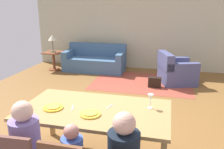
{
  "coord_description": "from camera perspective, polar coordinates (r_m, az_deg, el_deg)",
  "views": [
    {
      "loc": [
        0.97,
        -3.76,
        2.01
      ],
      "look_at": [
        0.05,
        -0.01,
        0.85
      ],
      "focal_mm": 37.45,
      "sensor_mm": 36.0,
      "label": 1
    }
  ],
  "objects": [
    {
      "name": "table_lamp",
      "position": [
        7.52,
        -14.39,
        8.57
      ],
      "size": [
        0.26,
        0.26,
        0.54
      ],
      "color": "#404E42",
      "rests_on": "side_table"
    },
    {
      "name": "knife",
      "position": [
        3.01,
        -0.54,
        -7.79
      ],
      "size": [
        0.06,
        0.17,
        0.01
      ],
      "primitive_type": "cube",
      "rotation": [
        0.0,
        0.0,
        -0.26
      ],
      "color": "silver",
      "rests_on": "dining_table"
    },
    {
      "name": "dining_table",
      "position": [
        2.99,
        -4.16,
        -9.43
      ],
      "size": [
        1.86,
        1.02,
        0.76
      ],
      "color": "#A5814A",
      "rests_on": "ground_plane"
    },
    {
      "name": "couch",
      "position": [
        7.39,
        -4.16,
        3.32
      ],
      "size": [
        1.87,
        0.86,
        0.82
      ],
      "color": "#3F6288",
      "rests_on": "ground_plane"
    },
    {
      "name": "wine_glass",
      "position": [
        2.95,
        9.35,
        -5.74
      ],
      "size": [
        0.07,
        0.07,
        0.19
      ],
      "color": "silver",
      "rests_on": "dining_table"
    },
    {
      "name": "plate_near_man",
      "position": [
        3.05,
        -14.16,
        -7.86
      ],
      "size": [
        0.25,
        0.25,
        0.02
      ],
      "primitive_type": "cylinder",
      "color": "yellow",
      "rests_on": "dining_table"
    },
    {
      "name": "ground_plane",
      "position": [
        4.85,
        0.99,
        -7.9
      ],
      "size": [
        6.93,
        6.27,
        0.02
      ],
      "primitive_type": "cube",
      "color": "brown"
    },
    {
      "name": "area_rug",
      "position": [
        6.33,
        7.28,
        -1.88
      ],
      "size": [
        2.6,
        1.8,
        0.01
      ],
      "primitive_type": "cube",
      "color": "#9A4231",
      "rests_on": "ground_plane"
    },
    {
      "name": "handbag",
      "position": [
        5.98,
        10.38,
        -1.87
      ],
      "size": [
        0.32,
        0.16,
        0.26
      ],
      "primitive_type": "cube",
      "color": "black",
      "rests_on": "ground_plane"
    },
    {
      "name": "pizza_near_man",
      "position": [
        3.04,
        -14.18,
        -7.61
      ],
      "size": [
        0.17,
        0.17,
        0.01
      ],
      "primitive_type": "cylinder",
      "color": "gold",
      "rests_on": "plate_near_man"
    },
    {
      "name": "fork",
      "position": [
        3.01,
        -9.58,
        -8.0
      ],
      "size": [
        0.06,
        0.15,
        0.01
      ],
      "primitive_type": "cube",
      "rotation": [
        0.0,
        0.0,
        0.28
      ],
      "color": "silver",
      "rests_on": "dining_table"
    },
    {
      "name": "pizza_near_child",
      "position": [
        2.8,
        -5.34,
        -9.34
      ],
      "size": [
        0.17,
        0.17,
        0.01
      ],
      "primitive_type": "cylinder",
      "color": "gold",
      "rests_on": "plate_near_child"
    },
    {
      "name": "side_table",
      "position": [
        7.63,
        -14.05,
        3.87
      ],
      "size": [
        0.56,
        0.56,
        0.58
      ],
      "color": "brown",
      "rests_on": "ground_plane"
    },
    {
      "name": "back_wall",
      "position": [
        7.58,
        6.53,
        11.63
      ],
      "size": [
        6.93,
        0.1,
        2.7
      ],
      "primitive_type": "cube",
      "color": "#BEBB9D",
      "rests_on": "ground_plane"
    },
    {
      "name": "armchair",
      "position": [
        6.39,
        15.22,
        0.78
      ],
      "size": [
        1.09,
        1.08,
        0.82
      ],
      "color": "#464C79",
      "rests_on": "ground_plane"
    },
    {
      "name": "plate_near_child",
      "position": [
        2.8,
        -5.33,
        -9.62
      ],
      "size": [
        0.25,
        0.25,
        0.02
      ],
      "primitive_type": "cylinder",
      "color": "gold",
      "rests_on": "dining_table"
    }
  ]
}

